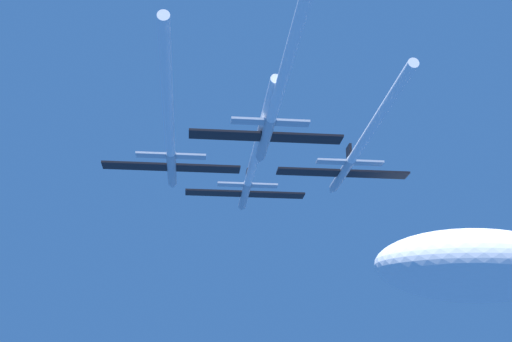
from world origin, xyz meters
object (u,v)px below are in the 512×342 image
(jet_slot, at_px, (277,99))
(jet_right_wing, at_px, (356,152))
(jet_lead, at_px, (251,170))
(jet_left_wing, at_px, (170,137))

(jet_slot, bearing_deg, jet_right_wing, 49.61)
(jet_lead, relative_size, jet_right_wing, 1.17)
(jet_left_wing, bearing_deg, jet_right_wing, 6.68)
(jet_lead, distance_m, jet_right_wing, 14.05)
(jet_left_wing, relative_size, jet_slot, 1.01)
(jet_left_wing, xyz_separation_m, jet_slot, (10.15, -10.20, -0.09))
(jet_left_wing, height_order, jet_slot, jet_left_wing)
(jet_right_wing, bearing_deg, jet_left_wing, -173.32)
(jet_lead, bearing_deg, jet_left_wing, -131.64)
(jet_lead, relative_size, jet_left_wing, 1.03)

